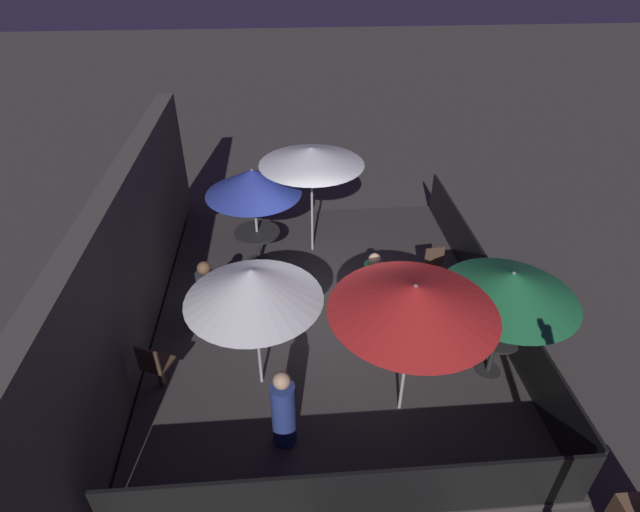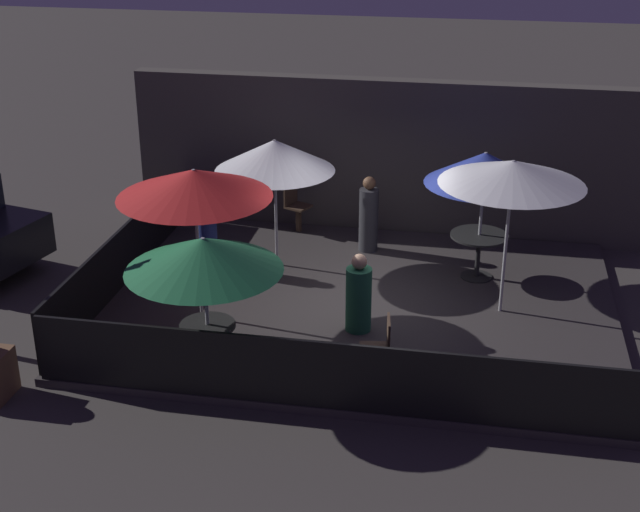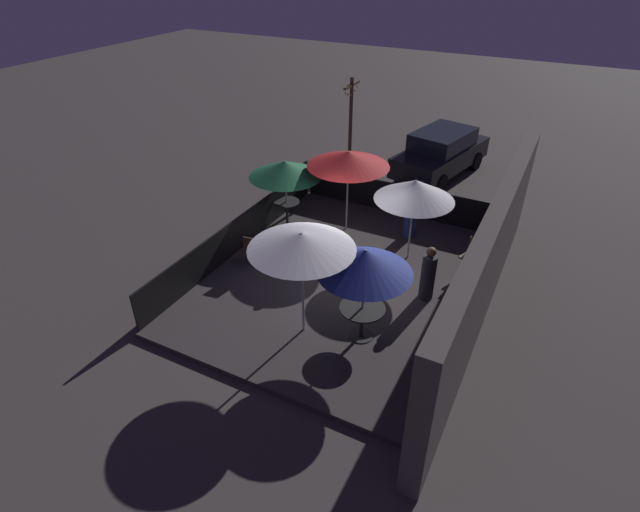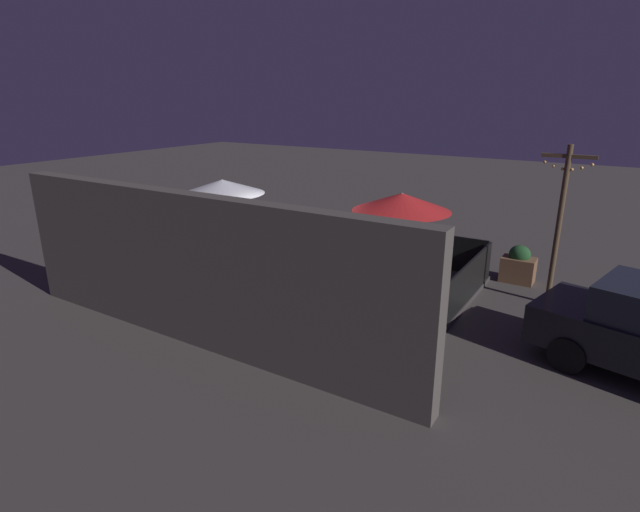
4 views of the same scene
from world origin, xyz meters
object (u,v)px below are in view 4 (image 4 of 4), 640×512
Objects in this scene: patio_umbrella_4 at (222,187)px; dining_table_0 at (205,262)px; patio_umbrella_3 at (402,202)px; patron_0 at (245,288)px; patio_umbrella_1 at (403,203)px; patron_1 at (312,253)px; dining_table_1 at (401,246)px; light_post at (560,218)px; patron_2 at (384,293)px; planter_box at (518,266)px; patio_chair_1 at (283,320)px; patio_umbrella_0 at (201,210)px; patio_umbrella_2 at (328,226)px; patio_chair_0 at (323,241)px.

patio_umbrella_4 reaches higher than dining_table_0.
patron_0 is (2.15, 3.05, -1.52)m from patio_umbrella_3.
patron_1 is at bearing 43.06° from patio_umbrella_1.
patio_umbrella_1 reaches higher than patron_0.
light_post is at bearing 176.05° from dining_table_1.
patron_2 is 1.39× the size of planter_box.
patron_2 is (-1.06, 3.38, 0.02)m from dining_table_1.
patio_chair_1 is 6.86m from planter_box.
dining_table_0 is (0.00, 0.00, -1.30)m from patio_umbrella_0.
patron_2 reaches higher than patio_chair_1.
dining_table_1 is 2.44m from patron_1.
patio_umbrella_1 is 3.73m from patron_2.
patio_umbrella_0 is 2.47m from patron_0.
patio_umbrella_3 is at bearing -151.43° from dining_table_0.
patio_umbrella_4 is 1.76× the size of patron_0.
patio_umbrella_1 is 1.52× the size of patron_2.
dining_table_0 is at bearing -104.67° from patron_1.
patron_1 is at bearing -41.28° from patio_chair_1.
patio_umbrella_1 is 0.92× the size of patio_umbrella_2.
patron_0 is (1.47, -0.67, 0.11)m from patio_chair_1.
light_post is (-7.66, -2.41, -0.34)m from patio_umbrella_4.
light_post is (-5.32, -4.41, 1.28)m from patron_0.
patio_chair_0 is at bearing 8.45° from patio_umbrella_1.
patio_umbrella_2 is 1.62× the size of patron_0.
patio_umbrella_3 is at bearing 111.18° from dining_table_1.
dining_table_0 is at bearing -92.56° from patron_2.
patio_chair_1 is (-0.01, 1.61, -1.44)m from patio_umbrella_2.
patio_umbrella_0 is 3.99m from patio_chair_0.
patio_umbrella_3 is at bearing -174.74° from patron_2.
patio_umbrella_0 is 1.58× the size of patron_0.
patio_chair_1 is (-3.42, 1.49, -1.39)m from patio_umbrella_0.
patron_2 is at bearing -95.92° from patio_chair_1.
patio_umbrella_2 reaches higher than patio_chair_1.
patio_chair_0 is (2.25, 0.33, -1.30)m from patio_umbrella_1.
patio_umbrella_0 is 1.61× the size of patron_2.
patron_2 is at bearing 66.49° from planter_box.
dining_table_1 is 4.03m from light_post.
patron_2 is (-3.32, 3.04, 0.13)m from patio_chair_0.
patio_umbrella_1 is at bearing -68.82° from patio_umbrella_3.
patron_1 is at bearing -127.63° from patio_umbrella_0.
patio_umbrella_0 reaches higher than patio_chair_0.
patio_umbrella_1 is 1.78m from patio_umbrella_3.
patron_1 is (1.72, -2.07, -1.43)m from patio_umbrella_2.
patio_umbrella_4 reaches higher than patron_0.
patio_umbrella_4 is 2.87m from patron_1.
dining_table_1 is 0.86× the size of patio_chair_0.
patron_2 is at bearing 171.78° from patio_umbrella_4.
patio_chair_0 is (2.88, -1.29, -1.67)m from patio_umbrella_3.
patio_umbrella_3 reaches higher than patron_2.
patio_chair_1 is 0.98× the size of planter_box.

